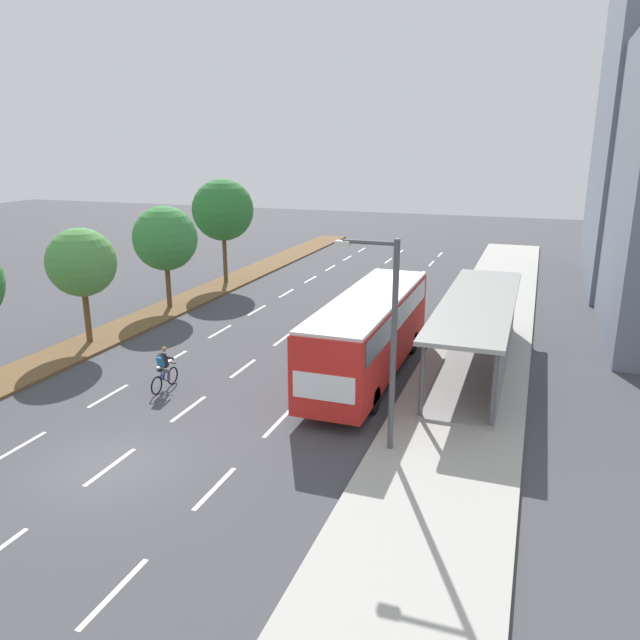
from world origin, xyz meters
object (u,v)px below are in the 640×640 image
median_tree_second (81,263)px  cyclist (164,370)px  bus_shelter (484,327)px  streetlight (388,332)px  median_tree_fourth (223,210)px  bus (370,328)px  median_tree_third (165,238)px

median_tree_second → cyclist: bearing=-28.9°
bus_shelter → streetlight: 8.87m
bus_shelter → cyclist: 13.07m
bus_shelter → cyclist: size_ratio=6.98×
median_tree_fourth → streetlight: size_ratio=1.06×
bus → cyclist: bearing=-150.0°
bus → cyclist: (-7.08, -4.08, -1.28)m
bus_shelter → streetlight: bearing=-104.2°
cyclist → median_tree_fourth: (-6.60, 17.39, 4.18)m
median_tree_second → median_tree_third: size_ratio=0.94×
streetlight → cyclist: bearing=167.8°
streetlight → median_tree_third: bearing=141.7°
bus → median_tree_third: bearing=154.8°
bus_shelter → cyclist: bearing=-150.7°
median_tree_fourth → median_tree_second: bearing=-89.8°
median_tree_third → median_tree_fourth: 6.95m
bus_shelter → median_tree_fourth: size_ratio=1.84×
bus → median_tree_fourth: (-13.68, 13.31, 2.91)m
bus_shelter → cyclist: bus_shelter is taller
cyclist → median_tree_third: bearing=122.1°
streetlight → bus_shelter: bearing=75.8°
bus → median_tree_second: bearing=-178.0°
cyclist → median_tree_second: median_tree_second is taller
bus_shelter → median_tree_third: size_ratio=2.20×
median_tree_fourth → bus: bearing=-44.2°
bus_shelter → median_tree_fourth: 21.30m
bus_shelter → median_tree_third: 18.54m
bus_shelter → cyclist: (-11.36, -6.37, -1.08)m
median_tree_second → median_tree_third: median_tree_third is taller
median_tree_second → median_tree_fourth: median_tree_fourth is taller
median_tree_third → streetlight: size_ratio=0.89×
bus_shelter → bus: bearing=-151.9°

